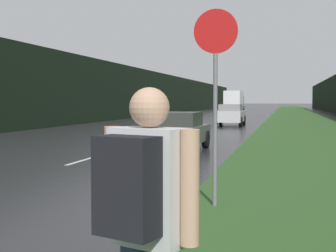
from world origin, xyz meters
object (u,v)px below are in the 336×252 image
object	(u,v)px
delivery_truck	(234,101)
hitchhiker_with_backpack	(146,225)
stop_sign	(215,86)
car_passing_far	(230,115)
car_passing_near	(176,131)

from	to	relation	value
delivery_truck	hitchhiker_with_backpack	bearing A→B (deg)	-84.33
stop_sign	car_passing_far	distance (m)	24.67
stop_sign	car_passing_far	bearing A→B (deg)	95.95
stop_sign	delivery_truck	size ratio (longest dim) A/B	0.40
stop_sign	delivery_truck	distance (m)	65.23
car_passing_near	delivery_truck	xyz separation A→B (m)	(-4.03, 56.79, 1.04)
stop_sign	hitchhiker_with_backpack	size ratio (longest dim) A/B	1.77
hitchhiker_with_backpack	car_passing_far	bearing A→B (deg)	114.08
stop_sign	hitchhiker_with_backpack	distance (m)	5.09
car_passing_far	delivery_truck	xyz separation A→B (m)	(-4.03, 40.38, 0.95)
stop_sign	car_passing_near	bearing A→B (deg)	107.49
hitchhiker_with_backpack	delivery_truck	distance (m)	70.24
hitchhiker_with_backpack	delivery_truck	world-z (taller)	delivery_truck
car_passing_far	car_passing_near	bearing A→B (deg)	90.00
car_passing_far	delivery_truck	bearing A→B (deg)	-84.29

